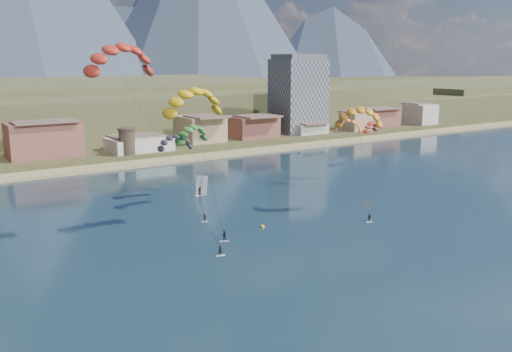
# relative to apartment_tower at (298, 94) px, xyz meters

# --- Properties ---
(ground) EXTENTS (2400.00, 2400.00, 0.00)m
(ground) POSITION_rel_apartment_tower_xyz_m (-85.00, -128.00, -17.82)
(ground) COLOR #0D2130
(ground) RESTS_ON ground
(beach) EXTENTS (2200.00, 12.00, 0.90)m
(beach) POSITION_rel_apartment_tower_xyz_m (-85.00, -22.00, -17.57)
(beach) COLOR tan
(beach) RESTS_ON ground
(foothills) EXTENTS (940.00, 210.00, 18.00)m
(foothills) POSITION_rel_apartment_tower_xyz_m (-62.61, 104.47, -8.74)
(foothills) COLOR brown
(foothills) RESTS_ON ground
(apartment_tower) EXTENTS (20.00, 16.00, 32.00)m
(apartment_tower) POSITION_rel_apartment_tower_xyz_m (0.00, 0.00, 0.00)
(apartment_tower) COLOR gray
(apartment_tower) RESTS_ON ground
(watchtower) EXTENTS (5.82, 5.82, 8.60)m
(watchtower) POSITION_rel_apartment_tower_xyz_m (-80.00, -14.00, -11.45)
(watchtower) COLOR #47382D
(watchtower) RESTS_ON ground
(kitesurfer_red) EXTENTS (17.54, 19.29, 37.50)m
(kitesurfer_red) POSITION_rel_apartment_tower_xyz_m (-109.18, -91.50, 14.91)
(kitesurfer_red) COLOR silver
(kitesurfer_red) RESTS_ON ground
(kitesurfer_yellow) EXTENTS (13.13, 14.24, 28.22)m
(kitesurfer_yellow) POSITION_rel_apartment_tower_xyz_m (-94.99, -90.12, 7.14)
(kitesurfer_yellow) COLOR silver
(kitesurfer_yellow) RESTS_ON ground
(kitesurfer_orange) EXTENTS (11.09, 13.66, 23.65)m
(kitesurfer_orange) POSITION_rel_apartment_tower_xyz_m (-60.11, -97.90, 2.88)
(kitesurfer_orange) COLOR silver
(kitesurfer_orange) RESTS_ON ground
(kitesurfer_green) EXTENTS (9.71, 16.15, 20.59)m
(kitesurfer_green) POSITION_rel_apartment_tower_xyz_m (-88.07, -75.47, -1.28)
(kitesurfer_green) COLOR silver
(kitesurfer_green) RESTS_ON ground
(distant_kite_dark) EXTENTS (8.96, 5.84, 16.84)m
(distant_kite_dark) POSITION_rel_apartment_tower_xyz_m (-87.75, -66.21, -4.09)
(distant_kite_dark) COLOR #262626
(distant_kite_dark) RESTS_ON ground
(distant_kite_orange) EXTENTS (7.79, 8.18, 17.95)m
(distant_kite_orange) POSITION_rel_apartment_tower_xyz_m (-39.92, -73.03, -2.69)
(distant_kite_orange) COLOR #262626
(distant_kite_orange) RESTS_ON ground
(distant_kite_red) EXTENTS (8.16, 6.70, 15.32)m
(distant_kite_red) POSITION_rel_apartment_tower_xyz_m (-21.13, -62.84, -5.42)
(distant_kite_red) COLOR #262626
(distant_kite_red) RESTS_ON ground
(windsurfer) EXTENTS (2.68, 2.91, 4.73)m
(windsurfer) POSITION_rel_apartment_tower_xyz_m (-82.34, -68.08, -16.32)
(windsurfer) COLOR silver
(windsurfer) RESTS_ON ground
(buoy) EXTENTS (0.79, 0.79, 0.79)m
(buoy) POSITION_rel_apartment_tower_xyz_m (-84.47, -97.49, -17.68)
(buoy) COLOR gold
(buoy) RESTS_ON ground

